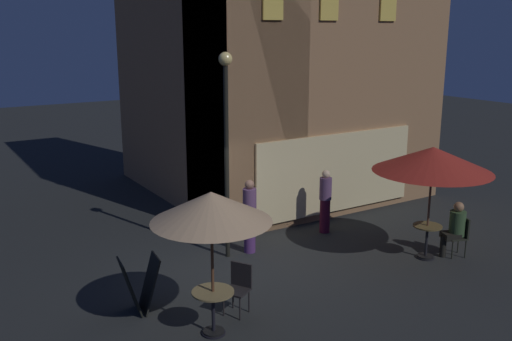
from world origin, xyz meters
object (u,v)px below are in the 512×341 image
(street_lamp_near_corner, at_px, (226,128))
(patron_seated_0, at_px, (455,226))
(cafe_table_0, at_px, (427,236))
(patron_standing_1, at_px, (250,216))
(menu_sandwich_board, at_px, (140,285))
(patio_umbrella_1, at_px, (211,207))
(cafe_table_1, at_px, (213,303))
(patron_standing_2, at_px, (325,201))
(cafe_chair_0, at_px, (460,233))
(patio_umbrella_0, at_px, (433,160))
(cafe_chair_1, at_px, (239,284))

(street_lamp_near_corner, height_order, patron_seated_0, street_lamp_near_corner)
(cafe_table_0, height_order, patron_standing_1, patron_standing_1)
(menu_sandwich_board, bearing_deg, patron_standing_1, 31.00)
(street_lamp_near_corner, height_order, patio_umbrella_1, street_lamp_near_corner)
(cafe_table_1, distance_m, patio_umbrella_1, 1.67)
(street_lamp_near_corner, xyz_separation_m, patron_standing_2, (2.83, 0.10, -2.11))
(cafe_chair_0, bearing_deg, cafe_table_0, -0.00)
(cafe_table_0, bearing_deg, street_lamp_near_corner, 146.81)
(patron_standing_2, bearing_deg, menu_sandwich_board, 15.84)
(street_lamp_near_corner, height_order, cafe_table_1, street_lamp_near_corner)
(patio_umbrella_1, distance_m, cafe_chair_0, 6.51)
(patron_seated_0, distance_m, patron_standing_2, 3.13)
(menu_sandwich_board, height_order, patio_umbrella_0, patio_umbrella_0)
(cafe_table_0, height_order, cafe_table_1, cafe_table_1)
(patron_seated_0, relative_size, patron_standing_2, 0.79)
(cafe_table_1, distance_m, patron_seated_0, 6.16)
(patron_standing_1, bearing_deg, cafe_table_1, -11.50)
(cafe_chair_0, bearing_deg, patio_umbrella_1, 22.81)
(cafe_table_0, relative_size, patron_standing_1, 0.45)
(cafe_table_0, xyz_separation_m, cafe_chair_1, (-4.80, 0.04, 0.03))
(cafe_chair_0, bearing_deg, menu_sandwich_board, 11.58)
(cafe_chair_1, height_order, patron_standing_1, patron_standing_1)
(menu_sandwich_board, height_order, patron_standing_2, patron_standing_2)
(patio_umbrella_0, bearing_deg, patron_standing_2, 108.94)
(cafe_table_0, relative_size, patio_umbrella_0, 0.30)
(cafe_chair_0, relative_size, patron_standing_1, 0.53)
(patron_standing_2, bearing_deg, patron_standing_1, 3.50)
(patio_umbrella_0, bearing_deg, cafe_chair_0, -21.92)
(cafe_table_0, bearing_deg, patio_umbrella_0, 180.00)
(cafe_table_0, distance_m, patio_umbrella_1, 5.81)
(patron_seated_0, bearing_deg, street_lamp_near_corner, -9.81)
(patron_seated_0, xyz_separation_m, patron_standing_1, (-3.75, 2.63, 0.15))
(cafe_table_1, bearing_deg, cafe_chair_1, 30.21)
(patron_standing_1, bearing_deg, street_lamp_near_corner, -64.53)
(cafe_table_0, relative_size, cafe_table_1, 0.99)
(street_lamp_near_corner, height_order, cafe_chair_1, street_lamp_near_corner)
(menu_sandwich_board, relative_size, patron_standing_2, 0.63)
(street_lamp_near_corner, height_order, menu_sandwich_board, street_lamp_near_corner)
(menu_sandwich_board, bearing_deg, street_lamp_near_corner, 35.99)
(cafe_chair_1, xyz_separation_m, patron_standing_1, (1.65, 2.34, 0.32))
(cafe_table_0, xyz_separation_m, patron_standing_1, (-3.14, 2.38, 0.35))
(patio_umbrella_0, height_order, patron_standing_2, patio_umbrella_0)
(patio_umbrella_0, height_order, patron_standing_1, patio_umbrella_0)
(patio_umbrella_1, xyz_separation_m, cafe_chair_0, (6.28, 0.10, -1.68))
(cafe_chair_1, bearing_deg, patron_standing_2, -178.06)
(street_lamp_near_corner, relative_size, cafe_table_1, 5.83)
(menu_sandwich_board, relative_size, patio_umbrella_0, 0.40)
(cafe_table_1, relative_size, patio_umbrella_0, 0.30)
(patio_umbrella_1, bearing_deg, cafe_chair_1, 30.21)
(cafe_table_0, relative_size, patio_umbrella_1, 0.31)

